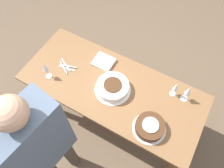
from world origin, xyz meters
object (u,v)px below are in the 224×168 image
Objects in this scene: person_cutting at (42,145)px; wine_glass_extra at (46,68)px; cake_front_chocolate at (150,127)px; wine_glass_near at (188,91)px; wine_glass_far at (176,87)px; cake_center_white at (113,87)px.

wine_glass_extra is at bearing 47.18° from person_cutting.
wine_glass_near reaches higher than cake_front_chocolate.
person_cutting reaches higher than wine_glass_far.
cake_center_white is 0.56m from wine_glass_far.
wine_glass_far reaches higher than cake_center_white.
wine_glass_near reaches higher than wine_glass_extra.
wine_glass_near is at bearing 18.55° from wine_glass_extra.
wine_glass_far is (-0.11, -0.00, -0.01)m from wine_glass_near.
wine_glass_far reaches higher than cake_front_chocolate.
wine_glass_far is (0.50, 0.23, 0.08)m from cake_center_white.
wine_glass_far is 1.18m from wine_glass_extra.
wine_glass_extra reaches higher than wine_glass_far.
person_cutting is at bearing -51.00° from wine_glass_extra.
wine_glass_far is 0.97× the size of wine_glass_extra.
person_cutting is at bearing -100.86° from cake_center_white.
cake_center_white is 0.79m from person_cutting.
wine_glass_near is 1.28m from wine_glass_extra.
wine_glass_near is at bearing 21.17° from cake_center_white.
cake_center_white is 1.80× the size of wine_glass_far.
wine_glass_far is at bearing 82.99° from cake_front_chocolate.
person_cutting is at bearing -127.48° from wine_glass_near.
wine_glass_near is 1.06× the size of wine_glass_extra.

